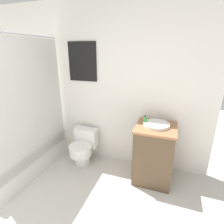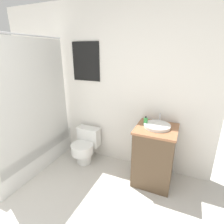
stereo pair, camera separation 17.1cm
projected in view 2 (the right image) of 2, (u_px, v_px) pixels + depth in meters
The scene contains 6 objects.
wall_back at pixel (99, 86), 2.79m from camera, with size 3.54×0.07×2.50m.
shower_area at pixel (28, 150), 2.82m from camera, with size 0.65×1.45×1.98m.
toilet at pixel (85, 146), 2.92m from camera, with size 0.39×0.49×0.56m.
vanity at pixel (154, 155), 2.42m from camera, with size 0.54×0.55×0.83m.
sink at pixel (157, 126), 2.30m from camera, with size 0.35×0.38×0.13m.
soap_bottle at pixel (146, 122), 2.35m from camera, with size 0.05×0.05×0.13m.
Camera 2 is at (1.30, -0.06, 1.77)m, focal length 28.00 mm.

